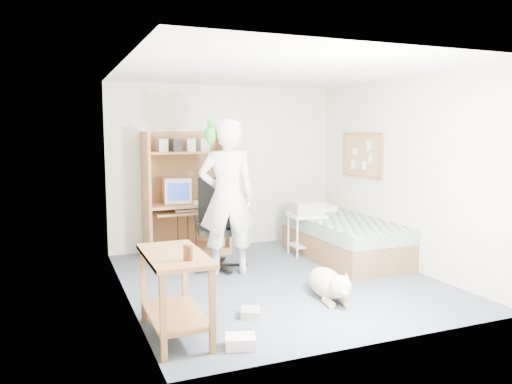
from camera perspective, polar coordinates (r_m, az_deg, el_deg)
floor at (r=6.20m, az=2.56°, el=-9.96°), size 4.00×4.00×0.00m
wall_back at (r=7.81m, az=-3.56°, el=2.88°), size 3.60×0.02×2.50m
wall_right at (r=6.90m, az=16.32°, el=2.09°), size 0.02×4.00×2.50m
wall_left at (r=5.45m, az=-14.81°, el=0.92°), size 0.02×4.00×2.50m
ceiling at (r=5.97m, az=2.70°, el=13.67°), size 3.60×4.00×0.02m
computer_hutch at (r=7.40m, az=-8.02°, el=-0.73°), size 1.20×0.63×1.80m
bed at (r=7.25m, az=9.91°, el=-5.20°), size 1.02×2.02×0.66m
side_desk at (r=4.48m, az=-9.24°, el=-10.12°), size 0.50×1.00×0.75m
corkboard at (r=7.60m, az=11.98°, el=4.15°), size 0.04×0.94×0.66m
office_chair at (r=6.64m, az=-4.46°, el=-5.09°), size 0.66×0.66×1.17m
person at (r=6.26m, az=-3.31°, el=-0.64°), size 0.79×0.60×1.95m
parrot at (r=6.16m, az=-5.19°, el=6.76°), size 0.14×0.25×0.39m
dog at (r=5.54m, az=8.25°, el=-10.29°), size 0.42×1.01×0.38m
printer_cart at (r=7.33m, az=5.83°, el=-4.12°), size 0.53×0.44×0.60m
printer at (r=7.28m, az=5.86°, el=-1.86°), size 0.44×0.35×0.18m
crt_monitor at (r=7.36m, az=-9.08°, el=0.22°), size 0.42×0.44×0.36m
keyboard at (r=7.28m, az=-7.46°, el=-2.05°), size 0.47×0.22×0.03m
pencil_cup at (r=7.41m, az=-5.24°, el=-0.69°), size 0.08×0.08×0.12m
drink_glass at (r=4.15m, az=-7.79°, el=-6.94°), size 0.08×0.08×0.12m
floor_box_a at (r=4.36m, az=-1.79°, el=-16.72°), size 0.30×0.27×0.10m
floor_box_b at (r=5.01m, az=-0.62°, el=-13.63°), size 0.26×0.28×0.08m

